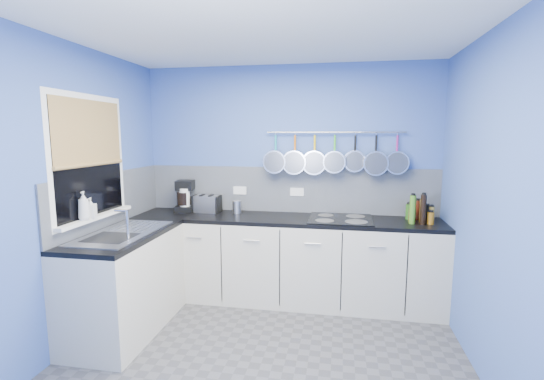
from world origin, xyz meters
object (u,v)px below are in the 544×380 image
(paper_towel, at_px, (185,200))
(toaster, at_px, (207,204))
(hob, at_px, (340,219))
(soap_bottle_b, at_px, (91,208))
(canister, at_px, (237,207))
(soap_bottle_a, at_px, (84,206))
(coffee_maker, at_px, (185,196))

(paper_towel, relative_size, toaster, 0.92)
(paper_towel, xyz_separation_m, hob, (1.71, -0.09, -0.13))
(soap_bottle_b, bearing_deg, canister, 48.18)
(soap_bottle_a, xyz_separation_m, paper_towel, (0.40, 1.16, -0.14))
(soap_bottle_a, relative_size, toaster, 0.83)
(soap_bottle_b, height_order, paper_towel, soap_bottle_b)
(toaster, relative_size, hob, 0.45)
(soap_bottle_a, distance_m, canister, 1.56)
(toaster, bearing_deg, soap_bottle_b, -111.89)
(paper_towel, bearing_deg, canister, 3.12)
(hob, bearing_deg, coffee_maker, 175.92)
(soap_bottle_a, xyz_separation_m, toaster, (0.64, 1.20, -0.18))
(soap_bottle_b, xyz_separation_m, toaster, (0.64, 1.11, -0.14))
(coffee_maker, bearing_deg, soap_bottle_a, -116.26)
(soap_bottle_a, relative_size, hob, 0.38)
(soap_bottle_a, bearing_deg, coffee_maker, 72.15)
(soap_bottle_b, relative_size, paper_towel, 0.65)
(soap_bottle_b, relative_size, canister, 1.24)
(soap_bottle_a, relative_size, coffee_maker, 0.69)
(paper_towel, xyz_separation_m, toaster, (0.24, 0.04, -0.04))
(soap_bottle_a, distance_m, paper_towel, 1.23)
(coffee_maker, xyz_separation_m, canister, (0.60, 0.00, -0.10))
(toaster, distance_m, hob, 1.48)
(coffee_maker, distance_m, toaster, 0.27)
(paper_towel, bearing_deg, soap_bottle_b, -110.44)
(hob, bearing_deg, paper_towel, 176.91)
(soap_bottle_a, bearing_deg, hob, 26.85)
(soap_bottle_a, height_order, hob, soap_bottle_a)
(soap_bottle_b, height_order, toaster, soap_bottle_b)
(soap_bottle_a, bearing_deg, toaster, 61.92)
(soap_bottle_b, distance_m, coffee_maker, 1.17)
(soap_bottle_a, height_order, coffee_maker, soap_bottle_a)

